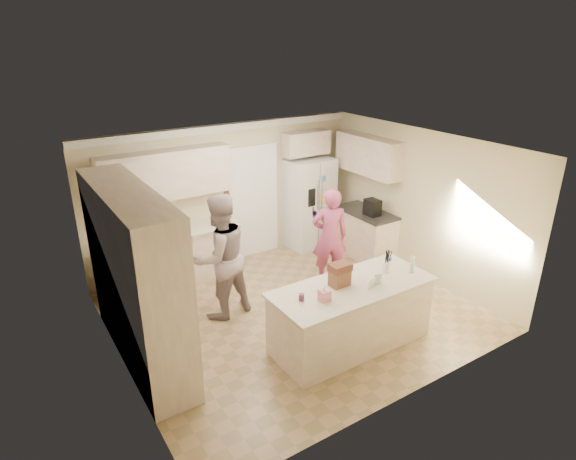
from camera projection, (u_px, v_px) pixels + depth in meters
floor at (295, 312)px, 7.56m from camera, size 5.20×4.60×0.02m
ceiling at (296, 148)px, 6.56m from camera, size 5.20×4.60×0.02m
wall_back at (226, 195)px, 8.85m from camera, size 5.20×0.02×2.60m
wall_front at (412, 305)px, 5.26m from camera, size 5.20×0.02×2.60m
wall_left at (114, 282)px, 5.75m from camera, size 0.02×4.60×2.60m
wall_right at (420, 204)px, 8.36m from camera, size 0.02×4.60×2.60m
crown_back at (224, 128)px, 8.35m from camera, size 5.20×0.08×0.12m
pantry_bank at (136, 278)px, 6.11m from camera, size 0.60×2.60×2.35m
back_base_cab at (176, 258)px, 8.36m from camera, size 2.20×0.60×0.88m
back_countertop at (174, 233)px, 8.18m from camera, size 2.24×0.63×0.04m
back_upper_cab at (166, 175)px, 7.91m from camera, size 2.20×0.35×0.80m
doorway_opening at (253, 203)px, 9.20m from camera, size 0.90×0.06×2.10m
doorway_casing at (254, 203)px, 9.17m from camera, size 1.02×0.03×2.22m
wall_frame_upper at (227, 182)px, 8.74m from camera, size 0.15×0.02×0.20m
wall_frame_lower at (228, 196)px, 8.84m from camera, size 0.15×0.02×0.20m
refrigerator at (309, 203)px, 9.65m from camera, size 0.97×0.79×1.80m
fridge_seam at (319, 208)px, 9.37m from camera, size 0.02×0.02×1.78m
fridge_dispenser at (310, 198)px, 9.16m from camera, size 0.22×0.03×0.35m
fridge_handle_l at (318, 201)px, 9.28m from camera, size 0.02×0.02×0.85m
fridge_handle_r at (322, 200)px, 9.33m from camera, size 0.02×0.02×0.85m
over_fridge_cab at (306, 143)px, 9.23m from camera, size 0.95×0.35×0.45m
right_base_cab at (365, 235)px, 9.31m from camera, size 0.60×1.20×0.88m
right_countertop at (366, 212)px, 9.13m from camera, size 0.63×1.24×0.04m
right_upper_cab at (368, 155)px, 8.96m from camera, size 0.35×1.50×0.70m
coffee_maker at (372, 207)px, 8.89m from camera, size 0.22×0.28×0.30m
island_base at (351, 316)px, 6.63m from camera, size 2.20×0.90×0.88m
island_top at (353, 287)px, 6.45m from camera, size 2.28×0.96×0.05m
utensil_crock at (386, 267)px, 6.78m from camera, size 0.13×0.13×0.15m
tissue_box at (324, 295)px, 6.06m from camera, size 0.13×0.13×0.14m
tissue_plume at (325, 288)px, 6.02m from camera, size 0.08×0.08×0.08m
dollhouse_body at (340, 278)px, 6.41m from camera, size 0.26×0.18×0.22m
dollhouse_roof at (340, 267)px, 6.34m from camera, size 0.28×0.20×0.10m
jam_jar at (301, 297)px, 6.07m from camera, size 0.07×0.07×0.09m
greeting_card_a at (372, 283)px, 6.33m from camera, size 0.12×0.06×0.16m
greeting_card_b at (378, 279)px, 6.45m from camera, size 0.12×0.05×0.16m
water_bottle at (412, 264)px, 6.76m from camera, size 0.07×0.07×0.24m
shaker_salt at (387, 262)px, 7.01m from camera, size 0.05×0.05×0.09m
shaker_pepper at (390, 261)px, 7.04m from camera, size 0.05×0.05×0.09m
teen_boy at (220, 257)px, 7.15m from camera, size 1.05×0.88×1.95m
teen_girl at (330, 236)px, 8.19m from camera, size 0.73×0.63×1.70m
fridge_magnets at (319, 208)px, 9.37m from camera, size 0.76×0.02×1.44m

